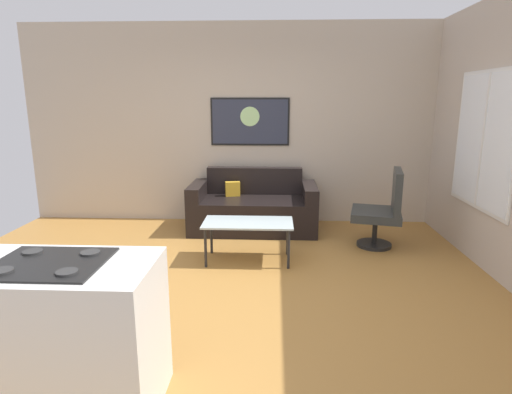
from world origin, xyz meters
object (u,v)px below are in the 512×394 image
object	(u,v)px
coffee_table	(248,225)
wall_painting	(250,122)
couch	(253,209)
armchair	(383,210)

from	to	relation	value
coffee_table	wall_painting	world-z (taller)	wall_painting
couch	armchair	world-z (taller)	armchair
couch	coffee_table	world-z (taller)	couch
couch	coffee_table	bearing A→B (deg)	-89.90
coffee_table	wall_painting	distance (m)	1.92
coffee_table	armchair	bearing A→B (deg)	18.22
armchair	wall_painting	size ratio (longest dim) A/B	0.86
couch	armchair	xyz separation A→B (m)	(1.59, -0.65, 0.18)
armchair	wall_painting	xyz separation A→B (m)	(-1.66, 1.09, 0.98)
couch	coffee_table	xyz separation A→B (m)	(0.00, -1.17, 0.12)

